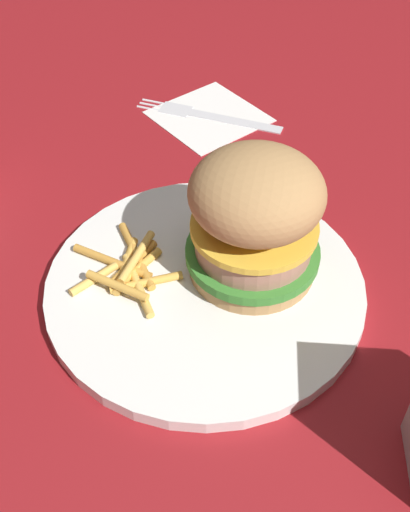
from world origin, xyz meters
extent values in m
plane|color=maroon|center=(0.00, 0.00, 0.00)|extent=(1.60, 1.60, 0.00)
cylinder|color=white|center=(-0.01, -0.03, 0.01)|extent=(0.27, 0.27, 0.01)
cylinder|color=tan|center=(-0.02, -0.07, 0.02)|extent=(0.11, 0.11, 0.01)
cylinder|color=#387F2D|center=(-0.02, -0.07, 0.03)|extent=(0.11, 0.11, 0.01)
cylinder|color=tan|center=(-0.02, -0.07, 0.05)|extent=(0.10, 0.10, 0.02)
cylinder|color=yellow|center=(-0.02, -0.07, 0.06)|extent=(0.10, 0.10, 0.01)
ellipsoid|color=tan|center=(-0.02, -0.07, 0.09)|extent=(0.11, 0.11, 0.06)
cylinder|color=gold|center=(0.02, 0.02, 0.02)|extent=(0.03, 0.05, 0.01)
cylinder|color=gold|center=(0.03, 0.03, 0.02)|extent=(0.06, 0.04, 0.01)
cylinder|color=#E5B251|center=(0.02, 0.06, 0.02)|extent=(0.02, 0.05, 0.01)
cylinder|color=gold|center=(0.00, 0.02, 0.02)|extent=(0.01, 0.06, 0.01)
cylinder|color=gold|center=(0.03, 0.02, 0.02)|extent=(0.08, 0.01, 0.01)
cylinder|color=gold|center=(0.03, 0.04, 0.02)|extent=(0.06, 0.05, 0.01)
cylinder|color=gold|center=(0.00, 0.04, 0.02)|extent=(0.05, 0.04, 0.01)
cylinder|color=gold|center=(0.03, 0.02, 0.02)|extent=(0.04, 0.05, 0.01)
cylinder|color=#E5B251|center=(0.00, 0.03, 0.02)|extent=(0.07, 0.01, 0.01)
cylinder|color=#E5B251|center=(0.03, 0.02, 0.02)|extent=(0.05, 0.05, 0.01)
cube|color=white|center=(0.23, -0.13, 0.00)|extent=(0.14, 0.14, 0.00)
cube|color=silver|center=(0.21, -0.16, 0.00)|extent=(0.09, 0.09, 0.00)
cube|color=silver|center=(0.26, -0.10, 0.00)|extent=(0.04, 0.04, 0.00)
cylinder|color=silver|center=(0.29, -0.09, 0.00)|extent=(0.02, 0.02, 0.00)
cylinder|color=silver|center=(0.28, -0.08, 0.00)|extent=(0.02, 0.02, 0.00)
cylinder|color=silver|center=(0.27, -0.08, 0.00)|extent=(0.02, 0.02, 0.00)
camera|label=1|loc=(-0.34, 0.11, 0.40)|focal=44.32mm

